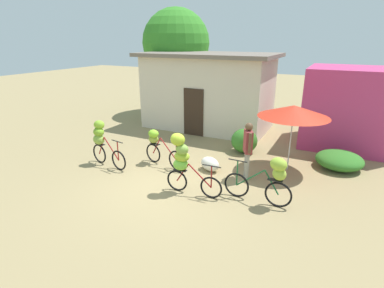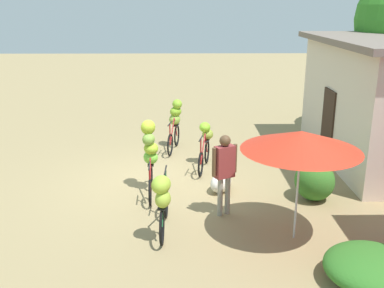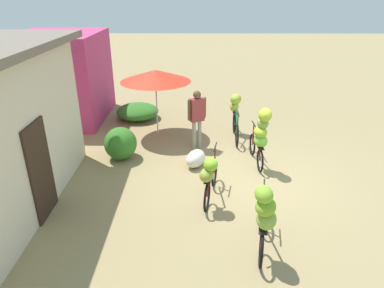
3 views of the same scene
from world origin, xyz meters
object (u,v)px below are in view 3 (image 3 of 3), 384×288
at_px(market_umbrella, 155,76).
at_px(bicycle_leftmost, 264,215).
at_px(bicycle_center_loaded, 261,133).
at_px(bicycle_by_shop, 235,112).
at_px(produce_sack, 196,159).
at_px(person_vendor, 197,113).
at_px(bicycle_near_pile, 210,176).
at_px(shop_pink, 62,77).

bearing_deg(market_umbrella, bicycle_leftmost, -157.01).
distance_m(bicycle_center_loaded, bicycle_by_shop, 2.24).
xyz_separation_m(bicycle_leftmost, produce_sack, (3.34, 1.13, -0.64)).
height_order(market_umbrella, bicycle_leftmost, market_umbrella).
relative_size(produce_sack, person_vendor, 0.41).
height_order(market_umbrella, bicycle_near_pile, market_umbrella).
xyz_separation_m(bicycle_near_pile, bicycle_by_shop, (3.85, -0.95, 0.09)).
distance_m(market_umbrella, produce_sack, 3.00).
relative_size(bicycle_near_pile, produce_sack, 2.37).
height_order(shop_pink, person_vendor, shop_pink).
bearing_deg(bicycle_near_pile, shop_pink, 42.09).
bearing_deg(bicycle_leftmost, market_umbrella, 22.99).
bearing_deg(produce_sack, market_umbrella, 29.11).
bearing_deg(shop_pink, bicycle_near_pile, -137.91).
relative_size(market_umbrella, produce_sack, 3.05).
bearing_deg(shop_pink, bicycle_by_shop, -105.32).
height_order(bicycle_near_pile, bicycle_center_loaded, bicycle_center_loaded).
bearing_deg(bicycle_center_loaded, market_umbrella, 51.80).
bearing_deg(shop_pink, bicycle_center_loaded, -121.21).
relative_size(shop_pink, bicycle_near_pile, 1.93).
height_order(shop_pink, bicycle_by_shop, shop_pink).
relative_size(bicycle_leftmost, bicycle_center_loaded, 0.96).
bearing_deg(bicycle_leftmost, shop_pink, 39.17).
height_order(market_umbrella, bicycle_by_shop, market_umbrella).
bearing_deg(bicycle_by_shop, shop_pink, 74.68).
xyz_separation_m(bicycle_center_loaded, bicycle_by_shop, (2.19, 0.40, -0.20)).
xyz_separation_m(bicycle_near_pile, bicycle_center_loaded, (1.66, -1.34, 0.30)).
xyz_separation_m(bicycle_center_loaded, produce_sack, (0.07, 1.64, -0.76)).
bearing_deg(bicycle_leftmost, bicycle_by_shop, -1.12).
bearing_deg(produce_sack, bicycle_near_pile, -170.36).
height_order(shop_pink, bicycle_near_pile, shop_pink).
relative_size(bicycle_near_pile, person_vendor, 0.97).
height_order(market_umbrella, produce_sack, market_umbrella).
relative_size(market_umbrella, bicycle_near_pile, 1.29).
relative_size(shop_pink, bicycle_center_loaded, 1.91).
relative_size(shop_pink, bicycle_by_shop, 1.82).
relative_size(market_umbrella, bicycle_leftmost, 1.32).
relative_size(bicycle_leftmost, bicycle_by_shop, 0.92).
xyz_separation_m(market_umbrella, produce_sack, (-2.17, -1.21, -1.68)).
relative_size(shop_pink, person_vendor, 1.86).
bearing_deg(market_umbrella, bicycle_center_loaded, -128.20).
bearing_deg(bicycle_by_shop, produce_sack, 149.76).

